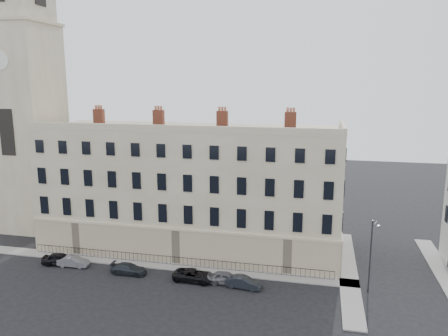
{
  "coord_description": "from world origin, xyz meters",
  "views": [
    {
      "loc": [
        9.6,
        -38.42,
        20.37
      ],
      "look_at": [
        -1.34,
        10.0,
        10.55
      ],
      "focal_mm": 35.0,
      "sensor_mm": 36.0,
      "label": 1
    }
  ],
  "objects_px": {
    "car_a": "(60,259)",
    "car_e": "(226,278)",
    "car_c": "(129,269)",
    "streetlamp": "(371,253)",
    "car_b": "(74,262)",
    "car_f": "(244,282)",
    "car_d": "(194,275)"
  },
  "relations": [
    {
      "from": "car_d",
      "to": "car_e",
      "type": "xyz_separation_m",
      "value": [
        3.33,
        0.11,
        0.02
      ]
    },
    {
      "from": "car_a",
      "to": "car_c",
      "type": "distance_m",
      "value": 8.63
    },
    {
      "from": "car_d",
      "to": "streetlamp",
      "type": "height_order",
      "value": "streetlamp"
    },
    {
      "from": "car_a",
      "to": "car_d",
      "type": "bearing_deg",
      "value": -101.78
    },
    {
      "from": "car_b",
      "to": "car_d",
      "type": "bearing_deg",
      "value": -95.55
    },
    {
      "from": "streetlamp",
      "to": "car_b",
      "type": "bearing_deg",
      "value": -161.61
    },
    {
      "from": "car_c",
      "to": "car_f",
      "type": "xyz_separation_m",
      "value": [
        12.68,
        -0.5,
        0.03
      ]
    },
    {
      "from": "car_e",
      "to": "car_c",
      "type": "bearing_deg",
      "value": 86.39
    },
    {
      "from": "car_a",
      "to": "car_e",
      "type": "bearing_deg",
      "value": -101.07
    },
    {
      "from": "car_b",
      "to": "car_f",
      "type": "height_order",
      "value": "car_f"
    },
    {
      "from": "car_b",
      "to": "car_f",
      "type": "bearing_deg",
      "value": -96.21
    },
    {
      "from": "car_d",
      "to": "car_e",
      "type": "relative_size",
      "value": 1.18
    },
    {
      "from": "car_b",
      "to": "car_f",
      "type": "distance_m",
      "value": 19.56
    },
    {
      "from": "car_b",
      "to": "car_c",
      "type": "bearing_deg",
      "value": -97.0
    },
    {
      "from": "car_b",
      "to": "car_e",
      "type": "xyz_separation_m",
      "value": [
        17.58,
        -0.39,
        0.06
      ]
    },
    {
      "from": "car_f",
      "to": "car_d",
      "type": "bearing_deg",
      "value": 91.31
    },
    {
      "from": "streetlamp",
      "to": "car_d",
      "type": "bearing_deg",
      "value": -158.77
    },
    {
      "from": "car_f",
      "to": "car_a",
      "type": "bearing_deg",
      "value": 92.98
    },
    {
      "from": "car_d",
      "to": "car_e",
      "type": "bearing_deg",
      "value": -86.05
    },
    {
      "from": "car_c",
      "to": "streetlamp",
      "type": "xyz_separation_m",
      "value": [
        24.84,
        1.22,
        3.53
      ]
    },
    {
      "from": "car_b",
      "to": "streetlamp",
      "type": "distance_m",
      "value": 31.91
    },
    {
      "from": "car_b",
      "to": "car_d",
      "type": "distance_m",
      "value": 14.25
    },
    {
      "from": "car_d",
      "to": "car_f",
      "type": "distance_m",
      "value": 5.32
    },
    {
      "from": "car_a",
      "to": "car_f",
      "type": "distance_m",
      "value": 21.31
    },
    {
      "from": "streetlamp",
      "to": "car_f",
      "type": "bearing_deg",
      "value": -155.0
    },
    {
      "from": "car_b",
      "to": "car_f",
      "type": "xyz_separation_m",
      "value": [
        19.54,
        -0.92,
        0.02
      ]
    },
    {
      "from": "car_f",
      "to": "car_e",
      "type": "bearing_deg",
      "value": 80.81
    },
    {
      "from": "car_c",
      "to": "car_e",
      "type": "distance_m",
      "value": 10.71
    },
    {
      "from": "car_a",
      "to": "car_e",
      "type": "height_order",
      "value": "car_a"
    },
    {
      "from": "car_c",
      "to": "car_e",
      "type": "xyz_separation_m",
      "value": [
        10.71,
        0.02,
        0.07
      ]
    },
    {
      "from": "car_e",
      "to": "car_f",
      "type": "bearing_deg",
      "value": -108.7
    },
    {
      "from": "car_a",
      "to": "car_c",
      "type": "height_order",
      "value": "car_a"
    }
  ]
}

